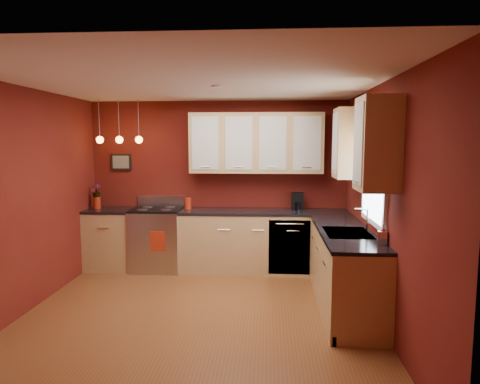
# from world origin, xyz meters

# --- Properties ---
(floor) EXTENTS (4.20, 4.20, 0.00)m
(floor) POSITION_xyz_m (0.00, 0.00, 0.00)
(floor) COLOR brown
(floor) RESTS_ON ground
(ceiling) EXTENTS (4.00, 4.20, 0.02)m
(ceiling) POSITION_xyz_m (0.00, 0.00, 2.60)
(ceiling) COLOR white
(ceiling) RESTS_ON wall_back
(wall_back) EXTENTS (4.00, 0.02, 2.60)m
(wall_back) POSITION_xyz_m (0.00, 2.10, 1.30)
(wall_back) COLOR maroon
(wall_back) RESTS_ON floor
(wall_front) EXTENTS (4.00, 0.02, 2.60)m
(wall_front) POSITION_xyz_m (0.00, -2.10, 1.30)
(wall_front) COLOR maroon
(wall_front) RESTS_ON floor
(wall_left) EXTENTS (0.02, 4.20, 2.60)m
(wall_left) POSITION_xyz_m (-2.00, 0.00, 1.30)
(wall_left) COLOR maroon
(wall_left) RESTS_ON floor
(wall_right) EXTENTS (0.02, 4.20, 2.60)m
(wall_right) POSITION_xyz_m (2.00, 0.00, 1.30)
(wall_right) COLOR maroon
(wall_right) RESTS_ON floor
(base_cabinets_back_left) EXTENTS (0.70, 0.60, 0.90)m
(base_cabinets_back_left) POSITION_xyz_m (-1.65, 1.80, 0.45)
(base_cabinets_back_left) COLOR tan
(base_cabinets_back_left) RESTS_ON floor
(base_cabinets_back_right) EXTENTS (2.54, 0.60, 0.90)m
(base_cabinets_back_right) POSITION_xyz_m (0.73, 1.80, 0.45)
(base_cabinets_back_right) COLOR tan
(base_cabinets_back_right) RESTS_ON floor
(base_cabinets_right) EXTENTS (0.60, 2.10, 0.90)m
(base_cabinets_right) POSITION_xyz_m (1.70, 0.45, 0.45)
(base_cabinets_right) COLOR tan
(base_cabinets_right) RESTS_ON floor
(counter_back_left) EXTENTS (0.70, 0.62, 0.04)m
(counter_back_left) POSITION_xyz_m (-1.65, 1.80, 0.92)
(counter_back_left) COLOR black
(counter_back_left) RESTS_ON base_cabinets_back_left
(counter_back_right) EXTENTS (2.54, 0.62, 0.04)m
(counter_back_right) POSITION_xyz_m (0.73, 1.80, 0.92)
(counter_back_right) COLOR black
(counter_back_right) RESTS_ON base_cabinets_back_right
(counter_right) EXTENTS (0.62, 2.10, 0.04)m
(counter_right) POSITION_xyz_m (1.70, 0.45, 0.92)
(counter_right) COLOR black
(counter_right) RESTS_ON base_cabinets_right
(gas_range) EXTENTS (0.76, 0.64, 1.11)m
(gas_range) POSITION_xyz_m (-0.92, 1.80, 0.48)
(gas_range) COLOR #AEAFB3
(gas_range) RESTS_ON floor
(dishwasher_front) EXTENTS (0.60, 0.02, 0.80)m
(dishwasher_front) POSITION_xyz_m (1.10, 1.51, 0.45)
(dishwasher_front) COLOR #AEAFB3
(dishwasher_front) RESTS_ON base_cabinets_back_right
(sink) EXTENTS (0.50, 0.70, 0.33)m
(sink) POSITION_xyz_m (1.70, 0.30, 0.92)
(sink) COLOR #949499
(sink) RESTS_ON counter_right
(window) EXTENTS (0.06, 1.02, 1.22)m
(window) POSITION_xyz_m (1.97, 0.30, 1.69)
(window) COLOR white
(window) RESTS_ON wall_right
(upper_cabinets_back) EXTENTS (2.00, 0.35, 0.90)m
(upper_cabinets_back) POSITION_xyz_m (0.60, 1.93, 1.95)
(upper_cabinets_back) COLOR tan
(upper_cabinets_back) RESTS_ON wall_back
(upper_cabinets_right) EXTENTS (0.35, 1.95, 0.90)m
(upper_cabinets_right) POSITION_xyz_m (1.82, 0.32, 1.95)
(upper_cabinets_right) COLOR tan
(upper_cabinets_right) RESTS_ON wall_right
(wall_picture) EXTENTS (0.32, 0.03, 0.26)m
(wall_picture) POSITION_xyz_m (-1.55, 2.08, 1.65)
(wall_picture) COLOR black
(wall_picture) RESTS_ON wall_back
(pendant_lights) EXTENTS (0.71, 0.11, 0.66)m
(pendant_lights) POSITION_xyz_m (-1.45, 1.75, 2.01)
(pendant_lights) COLOR #949499
(pendant_lights) RESTS_ON ceiling
(red_canister) EXTENTS (0.11, 0.11, 0.17)m
(red_canister) POSITION_xyz_m (-0.45, 1.87, 1.03)
(red_canister) COLOR #A22711
(red_canister) RESTS_ON counter_back_right
(red_vase) EXTENTS (0.11, 0.11, 0.18)m
(red_vase) POSITION_xyz_m (-1.86, 1.82, 1.03)
(red_vase) COLOR #A22711
(red_vase) RESTS_ON counter_back_left
(flowers) EXTENTS (0.16, 0.16, 0.22)m
(flowers) POSITION_xyz_m (-1.86, 1.82, 1.21)
(flowers) COLOR #A22711
(flowers) RESTS_ON red_vase
(coffee_maker) EXTENTS (0.19, 0.19, 0.26)m
(coffee_maker) POSITION_xyz_m (1.24, 1.93, 1.06)
(coffee_maker) COLOR black
(coffee_maker) RESTS_ON counter_back_right
(soap_pump) EXTENTS (0.11, 0.12, 0.21)m
(soap_pump) POSITION_xyz_m (1.95, -0.25, 1.04)
(soap_pump) COLOR silver
(soap_pump) RESTS_ON counter_right
(dish_towel) EXTENTS (0.22, 0.01, 0.29)m
(dish_towel) POSITION_xyz_m (-0.83, 1.47, 0.52)
(dish_towel) COLOR #A22711
(dish_towel) RESTS_ON gas_range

